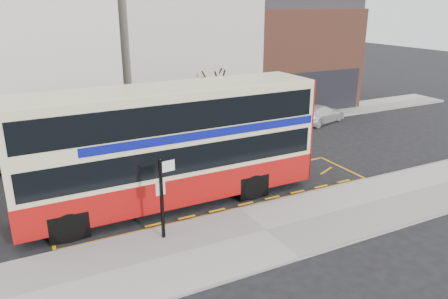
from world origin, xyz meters
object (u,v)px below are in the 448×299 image
bus_stop_post (163,191)px  car_grey (177,131)px  double_decker_bus (171,144)px  street_tree_right (212,77)px  car_silver (10,156)px  car_white (320,114)px

bus_stop_post → car_grey: 11.18m
car_grey → double_decker_bus: bearing=164.8°
double_decker_bus → bus_stop_post: double_decker_bus is taller
bus_stop_post → street_tree_right: size_ratio=0.57×
double_decker_bus → car_silver: bearing=128.3°
car_silver → car_white: size_ratio=0.94×
double_decker_bus → bus_stop_post: bearing=-116.3°
car_white → street_tree_right: size_ratio=0.84×
bus_stop_post → car_grey: (4.44, 10.19, -1.15)m
car_grey → bus_stop_post: bearing=164.0°
car_silver → car_grey: (8.99, 0.12, 0.07)m
car_silver → street_tree_right: street_tree_right is taller
double_decker_bus → car_grey: (3.09, 7.39, -1.81)m
bus_stop_post → car_white: size_ratio=0.68×
double_decker_bus → street_tree_right: size_ratio=2.41×
street_tree_right → bus_stop_post: bearing=-122.4°
car_silver → street_tree_right: size_ratio=0.79×
car_grey → car_white: 10.47m
car_grey → street_tree_right: (3.06, 1.63, 2.71)m
street_tree_right → double_decker_bus: bearing=-124.3°
car_silver → car_grey: size_ratio=0.88×
bus_stop_post → car_grey: size_ratio=0.64×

